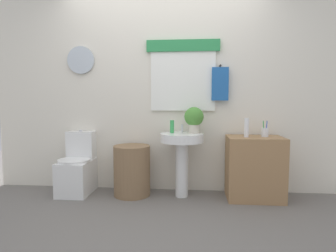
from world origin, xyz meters
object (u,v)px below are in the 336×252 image
object	(u,v)px
soap_bottle	(172,127)
potted_plant	(194,118)
pedestal_sink	(182,149)
toothbrush_cup	(265,132)
wooden_cabinet	(255,168)
lotion_bottle	(246,128)
laundry_hamper	(132,170)
toilet	(78,169)

from	to	relation	value
soap_bottle	potted_plant	bearing A→B (deg)	2.20
soap_bottle	potted_plant	xyz separation A→B (m)	(0.26, 0.01, 0.10)
pedestal_sink	toothbrush_cup	size ratio (longest dim) A/B	4.09
wooden_cabinet	soap_bottle	bearing A→B (deg)	177.03
toothbrush_cup	wooden_cabinet	bearing A→B (deg)	-169.73
wooden_cabinet	pedestal_sink	bearing A→B (deg)	180.00
toothbrush_cup	lotion_bottle	bearing A→B (deg)	-164.79
laundry_hamper	potted_plant	distance (m)	0.98
toilet	pedestal_sink	world-z (taller)	toilet
potted_plant	toothbrush_cup	bearing A→B (deg)	-2.81
potted_plant	toothbrush_cup	size ratio (longest dim) A/B	1.67
laundry_hamper	potted_plant	bearing A→B (deg)	4.62
laundry_hamper	soap_bottle	distance (m)	0.72
wooden_cabinet	potted_plant	xyz separation A→B (m)	(-0.71, 0.06, 0.57)
wooden_cabinet	potted_plant	size ratio (longest dim) A/B	2.35
pedestal_sink	potted_plant	distance (m)	0.40
potted_plant	toilet	bearing A→B (deg)	-178.95
wooden_cabinet	lotion_bottle	world-z (taller)	lotion_bottle
wooden_cabinet	toothbrush_cup	size ratio (longest dim) A/B	3.93
wooden_cabinet	toilet	bearing A→B (deg)	179.10
laundry_hamper	lotion_bottle	bearing A→B (deg)	-1.71
toilet	toothbrush_cup	distance (m)	2.30
pedestal_sink	lotion_bottle	distance (m)	0.78
toilet	pedestal_sink	xyz separation A→B (m)	(1.29, -0.03, 0.28)
potted_plant	lotion_bottle	distance (m)	0.61
toilet	potted_plant	bearing A→B (deg)	1.05
lotion_bottle	toothbrush_cup	xyz separation A→B (m)	(0.22, 0.06, -0.06)
soap_bottle	laundry_hamper	bearing A→B (deg)	-174.08
soap_bottle	toilet	bearing A→B (deg)	-179.20
wooden_cabinet	lotion_bottle	distance (m)	0.49
toilet	wooden_cabinet	xyz separation A→B (m)	(2.14, -0.03, 0.07)
pedestal_sink	soap_bottle	world-z (taller)	soap_bottle
laundry_hamper	potted_plant	xyz separation A→B (m)	(0.74, 0.06, 0.63)
pedestal_sink	toothbrush_cup	world-z (taller)	toothbrush_cup
toilet	soap_bottle	xyz separation A→B (m)	(1.17, 0.02, 0.54)
soap_bottle	toothbrush_cup	xyz separation A→B (m)	(1.08, -0.03, -0.05)
laundry_hamper	wooden_cabinet	distance (m)	1.45
pedestal_sink	soap_bottle	bearing A→B (deg)	157.38
pedestal_sink	wooden_cabinet	distance (m)	0.87
pedestal_sink	potted_plant	world-z (taller)	potted_plant
potted_plant	soap_bottle	bearing A→B (deg)	-177.80
toilet	lotion_bottle	xyz separation A→B (m)	(2.03, -0.07, 0.54)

